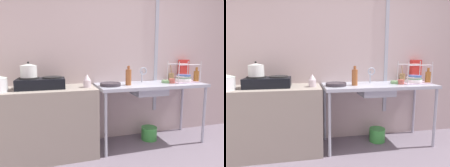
# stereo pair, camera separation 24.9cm
# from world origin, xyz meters

# --- Properties ---
(wall_back) EXTENTS (4.71, 0.10, 2.45)m
(wall_back) POSITION_xyz_m (0.00, 1.85, 1.23)
(wall_back) COLOR #BAA7A7
(wall_back) RESTS_ON ground
(wall_metal_strip) EXTENTS (0.05, 0.01, 1.96)m
(wall_metal_strip) POSITION_xyz_m (0.33, 1.79, 1.35)
(wall_metal_strip) COLOR #A2A9B9
(counter_concrete) EXTENTS (1.23, 0.57, 0.83)m
(counter_concrete) POSITION_xyz_m (-1.29, 1.52, 0.41)
(counter_concrete) COLOR gray
(counter_concrete) RESTS_ON ground
(counter_sink) EXTENTS (1.48, 0.57, 0.83)m
(counter_sink) POSITION_xyz_m (0.10, 1.52, 0.76)
(counter_sink) COLOR #A2A9B9
(counter_sink) RESTS_ON ground
(stove) EXTENTS (0.53, 0.30, 0.14)m
(stove) POSITION_xyz_m (-1.30, 1.52, 0.89)
(stove) COLOR black
(stove) RESTS_ON counter_concrete
(pot_on_left_burner) EXTENTS (0.18, 0.18, 0.18)m
(pot_on_left_burner) POSITION_xyz_m (-1.43, 1.52, 1.04)
(pot_on_left_burner) COLOR silver
(pot_on_left_burner) RESTS_ON stove
(percolator) EXTENTS (0.09, 0.09, 0.16)m
(percolator) POSITION_xyz_m (-0.78, 1.46, 0.91)
(percolator) COLOR silver
(percolator) RESTS_ON counter_concrete
(sink_basin) EXTENTS (0.43, 0.33, 0.14)m
(sink_basin) POSITION_xyz_m (0.06, 1.48, 0.76)
(sink_basin) COLOR #A2A9B9
(sink_basin) RESTS_ON counter_sink
(faucet) EXTENTS (0.11, 0.06, 0.22)m
(faucet) POSITION_xyz_m (0.04, 1.63, 0.98)
(faucet) COLOR #A2A9B9
(faucet) RESTS_ON counter_sink
(frying_pan) EXTENTS (0.26, 0.26, 0.04)m
(frying_pan) POSITION_xyz_m (-0.48, 1.48, 0.85)
(frying_pan) COLOR #312B32
(frying_pan) RESTS_ON counter_sink
(dish_rack) EXTENTS (0.37, 0.30, 0.30)m
(dish_rack) POSITION_xyz_m (0.63, 1.52, 0.88)
(dish_rack) COLOR #BEB8BD
(dish_rack) RESTS_ON counter_sink
(cup_by_rack) EXTENTS (0.08, 0.08, 0.06)m
(cup_by_rack) POSITION_xyz_m (0.40, 1.47, 0.86)
(cup_by_rack) COLOR #B45347
(cup_by_rack) RESTS_ON counter_sink
(small_bowl_on_drainboard) EXTENTS (0.14, 0.14, 0.04)m
(small_bowl_on_drainboard) POSITION_xyz_m (0.36, 1.53, 0.85)
(small_bowl_on_drainboard) COLOR #6D9E63
(small_bowl_on_drainboard) RESTS_ON counter_sink
(bottle_by_sink) EXTENTS (0.08, 0.08, 0.25)m
(bottle_by_sink) POSITION_xyz_m (-0.24, 1.48, 0.94)
(bottle_by_sink) COLOR brown
(bottle_by_sink) RESTS_ON counter_sink
(bottle_by_rack) EXTENTS (0.07, 0.07, 0.21)m
(bottle_by_rack) POSITION_xyz_m (0.81, 1.48, 0.92)
(bottle_by_rack) COLOR #995B24
(bottle_by_rack) RESTS_ON counter_sink
(cereal_box) EXTENTS (0.15, 0.07, 0.31)m
(cereal_box) POSITION_xyz_m (0.78, 1.74, 0.99)
(cereal_box) COLOR red
(cereal_box) RESTS_ON counter_sink
(utensil_jar) EXTENTS (0.08, 0.09, 0.23)m
(utensil_jar) POSITION_xyz_m (0.57, 1.74, 0.89)
(utensil_jar) COLOR #96794A
(utensil_jar) RESTS_ON counter_sink
(bucket_on_floor) EXTENTS (0.22, 0.22, 0.18)m
(bucket_on_floor) POSITION_xyz_m (0.13, 1.57, 0.09)
(bucket_on_floor) COLOR green
(bucket_on_floor) RESTS_ON ground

